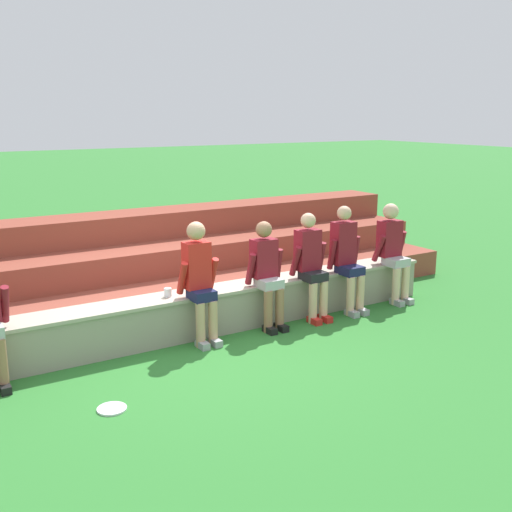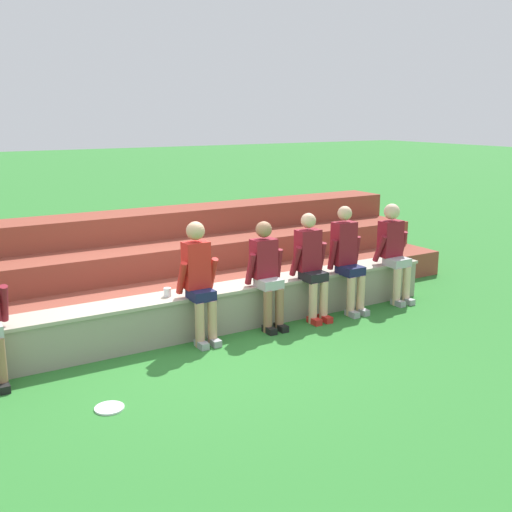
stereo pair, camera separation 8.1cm
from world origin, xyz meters
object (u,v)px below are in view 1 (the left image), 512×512
object	(u,v)px
frisbee	(112,409)
water_bottle_mid_right	(354,259)
person_center	(267,272)
plastic_cup_left_end	(168,292)
plastic_cup_right_end	(274,274)
person_far_right	(347,256)
person_left_of_center	(200,279)
person_rightmost_edge	(393,249)
person_right_of_center	(311,263)

from	to	relation	value
frisbee	water_bottle_mid_right	bearing A→B (deg)	19.00
water_bottle_mid_right	frisbee	size ratio (longest dim) A/B	0.75
person_center	plastic_cup_left_end	world-z (taller)	person_center
person_center	plastic_cup_right_end	xyz separation A→B (m)	(0.29, 0.28, -0.13)
water_bottle_mid_right	plastic_cup_left_end	bearing A→B (deg)	-179.50
frisbee	person_center	bearing A→B (deg)	25.11
person_far_right	frisbee	xyz separation A→B (m)	(-3.74, -1.15, -0.76)
person_left_of_center	person_rightmost_edge	size ratio (longest dim) A/B	1.02
person_rightmost_edge	plastic_cup_right_end	xyz separation A→B (m)	(-1.88, 0.26, -0.17)
person_center	water_bottle_mid_right	distance (m)	1.68
person_rightmost_edge	plastic_cup_left_end	size ratio (longest dim) A/B	13.76
person_rightmost_edge	plastic_cup_right_end	size ratio (longest dim) A/B	11.86
person_center	plastic_cup_right_end	bearing A→B (deg)	44.32
person_center	person_right_of_center	bearing A→B (deg)	-0.04
person_right_of_center	frisbee	world-z (taller)	person_right_of_center
person_right_of_center	plastic_cup_right_end	distance (m)	0.51
person_right_of_center	person_rightmost_edge	distance (m)	1.49
person_right_of_center	person_left_of_center	bearing A→B (deg)	-179.73
person_left_of_center	plastic_cup_left_end	world-z (taller)	person_left_of_center
person_left_of_center	person_rightmost_edge	xyz separation A→B (m)	(3.12, 0.03, -0.01)
person_right_of_center	plastic_cup_left_end	xyz separation A→B (m)	(-1.93, 0.24, -0.16)
person_left_of_center	person_far_right	distance (m)	2.25
plastic_cup_left_end	person_rightmost_edge	bearing A→B (deg)	-3.61
person_rightmost_edge	frisbee	world-z (taller)	person_rightmost_edge
person_far_right	person_rightmost_edge	distance (m)	0.87
person_far_right	plastic_cup_right_end	world-z (taller)	person_far_right
plastic_cup_left_end	plastic_cup_right_end	xyz separation A→B (m)	(1.54, 0.04, 0.01)
person_center	frisbee	distance (m)	2.79
person_left_of_center	plastic_cup_left_end	distance (m)	0.43
person_center	frisbee	world-z (taller)	person_center
person_rightmost_edge	frisbee	size ratio (longest dim) A/B	5.16
person_center	plastic_cup_left_end	xyz separation A→B (m)	(-1.25, 0.24, -0.14)
person_far_right	person_rightmost_edge	xyz separation A→B (m)	(0.87, 0.02, 0.00)
frisbee	person_far_right	bearing A→B (deg)	17.05
plastic_cup_right_end	frisbee	size ratio (longest dim) A/B	0.44
person_far_right	person_rightmost_edge	size ratio (longest dim) A/B	1.03
person_center	plastic_cup_left_end	size ratio (longest dim) A/B	13.25
person_far_right	person_center	bearing A→B (deg)	-179.90
plastic_cup_right_end	person_rightmost_edge	bearing A→B (deg)	-7.76
plastic_cup_left_end	plastic_cup_right_end	world-z (taller)	plastic_cup_right_end
person_center	plastic_cup_right_end	distance (m)	0.42
person_left_of_center	plastic_cup_right_end	xyz separation A→B (m)	(1.24, 0.29, -0.18)
person_left_of_center	water_bottle_mid_right	bearing A→B (deg)	6.02
person_center	person_right_of_center	xyz separation A→B (m)	(0.69, -0.00, 0.02)
person_far_right	water_bottle_mid_right	bearing A→B (deg)	36.42
frisbee	person_right_of_center	bearing A→B (deg)	20.09
person_right_of_center	plastic_cup_right_end	world-z (taller)	person_right_of_center
person_right_of_center	person_rightmost_edge	bearing A→B (deg)	0.98
plastic_cup_left_end	frisbee	distance (m)	1.92
person_right_of_center	person_center	bearing A→B (deg)	179.96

